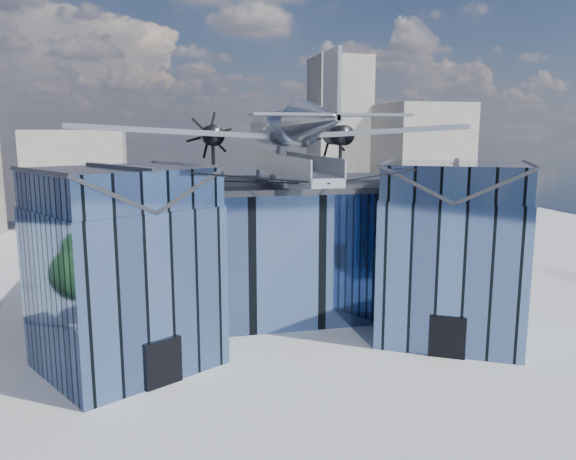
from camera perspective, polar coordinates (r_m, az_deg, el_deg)
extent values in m
plane|color=gray|center=(37.63, 0.71, -11.38)|extent=(120.00, 120.00, 0.00)
cube|color=#476191|center=(44.75, -2.04, -1.59)|extent=(28.00, 14.00, 9.50)
cube|color=#292B31|center=(44.04, -2.08, 4.73)|extent=(28.00, 14.00, 0.40)
cube|color=#476191|center=(34.28, -16.24, -5.57)|extent=(11.79, 11.43, 9.50)
cube|color=#476191|center=(33.25, -16.72, 4.20)|extent=(11.56, 11.20, 2.20)
cube|color=#292B31|center=(32.31, -20.29, 3.86)|extent=(7.98, 9.23, 2.40)
cube|color=#292B31|center=(34.30, -13.36, 4.52)|extent=(7.98, 9.23, 2.40)
cube|color=#292B31|center=(33.16, -16.82, 6.18)|extent=(4.30, 7.10, 0.18)
cube|color=black|center=(32.01, -12.54, -13.06)|extent=(2.03, 1.32, 2.60)
cube|color=black|center=(36.44, -9.92, -4.40)|extent=(0.34, 0.34, 9.50)
cube|color=#476191|center=(39.11, 16.23, -3.67)|extent=(11.79, 11.43, 9.50)
cube|color=#476191|center=(38.20, 16.65, 4.89)|extent=(11.56, 11.20, 2.20)
cube|color=#292B31|center=(38.28, 13.27, 5.05)|extent=(7.98, 9.23, 2.40)
cube|color=#292B31|center=(38.26, 20.03, 4.72)|extent=(7.98, 9.23, 2.40)
cube|color=#292B31|center=(38.13, 16.74, 6.61)|extent=(4.30, 7.10, 0.18)
cube|color=black|center=(36.20, 15.87, -10.45)|extent=(2.03, 1.32, 2.60)
cube|color=black|center=(39.38, 9.66, -3.32)|extent=(0.34, 0.34, 9.50)
cube|color=#93979F|center=(38.56, -0.51, 6.09)|extent=(1.80, 21.00, 0.50)
cube|color=#93979F|center=(38.34, -1.83, 7.04)|extent=(0.08, 21.00, 1.10)
cube|color=#93979F|center=(38.73, 0.80, 7.07)|extent=(0.08, 21.00, 1.10)
cylinder|color=#93979F|center=(47.90, -3.02, 6.01)|extent=(0.44, 0.44, 1.35)
cylinder|color=#93979F|center=(42.02, -1.56, 5.48)|extent=(0.44, 0.44, 1.35)
cylinder|color=#93979F|center=(38.13, -0.34, 5.03)|extent=(0.44, 0.44, 1.35)
cylinder|color=#93979F|center=(39.00, -0.68, 7.53)|extent=(0.70, 0.70, 1.40)
cylinder|color=black|center=(30.29, -7.13, 5.55)|extent=(10.55, 6.08, 0.69)
cylinder|color=black|center=(33.09, 11.35, 5.79)|extent=(10.55, 6.08, 0.69)
cylinder|color=black|center=(36.09, -4.48, 4.93)|extent=(6.09, 17.04, 1.19)
cylinder|color=black|center=(37.46, 4.67, 5.11)|extent=(6.09, 17.04, 1.19)
cylinder|color=#9CA1A8|center=(38.97, -0.68, 10.40)|extent=(2.50, 11.00, 2.50)
sphere|color=#9CA1A8|center=(44.35, -2.24, 10.33)|extent=(2.50, 2.50, 2.50)
cube|color=black|center=(43.38, -1.99, 11.25)|extent=(1.60, 1.40, 0.50)
cone|color=#9CA1A8|center=(30.25, 3.08, 11.10)|extent=(2.50, 7.00, 2.50)
cube|color=#9CA1A8|center=(28.13, 4.46, 14.44)|extent=(0.18, 2.40, 3.40)
cube|color=#9CA1A8|center=(28.15, 4.36, 11.59)|extent=(8.00, 1.80, 0.14)
cube|color=#9CA1A8|center=(39.07, -11.23, 9.77)|extent=(14.00, 3.20, 1.08)
cylinder|color=black|center=(39.83, -7.75, 9.51)|extent=(1.44, 3.20, 1.44)
cone|color=black|center=(41.62, -8.00, 9.51)|extent=(0.70, 0.70, 0.70)
cube|color=black|center=(41.77, -8.01, 9.52)|extent=(1.05, 0.06, 3.33)
cube|color=black|center=(41.77, -8.01, 9.52)|extent=(2.53, 0.06, 2.53)
cube|color=black|center=(41.77, -8.01, 9.52)|extent=(3.33, 0.06, 1.05)
cylinder|color=black|center=(39.26, -7.63, 7.72)|extent=(0.24, 0.24, 1.75)
cube|color=#9CA1A8|center=(41.98, 8.53, 9.85)|extent=(14.00, 3.20, 1.08)
cylinder|color=black|center=(41.73, 5.10, 9.57)|extent=(1.44, 3.20, 1.44)
cone|color=black|center=(43.44, 4.35, 9.59)|extent=(0.70, 0.70, 0.70)
cube|color=black|center=(43.59, 4.29, 9.59)|extent=(1.05, 0.06, 3.33)
cube|color=black|center=(43.59, 4.29, 9.59)|extent=(2.53, 0.06, 2.53)
cube|color=black|center=(43.59, 4.29, 9.59)|extent=(3.33, 0.06, 1.05)
cylinder|color=black|center=(41.18, 5.34, 7.86)|extent=(0.24, 0.24, 1.75)
cube|color=gray|center=(91.58, 13.14, 6.72)|extent=(12.00, 14.00, 18.00)
cube|color=gray|center=(90.04, -20.60, 5.02)|extent=(14.00, 10.00, 14.00)
cube|color=gray|center=(96.95, 5.20, 9.46)|extent=(9.00, 9.00, 26.00)
cylinder|color=#382216|center=(57.46, 16.46, -2.82)|extent=(0.50, 0.50, 2.83)
sphere|color=#224417|center=(56.97, 16.58, -0.34)|extent=(4.76, 4.76, 3.70)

